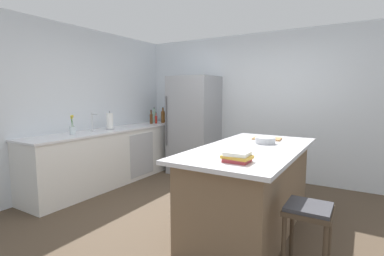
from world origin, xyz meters
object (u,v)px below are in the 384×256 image
Objects in this scene: paper_towel_roll at (110,121)px; hot_sauce_bottle at (156,119)px; mixing_bowl at (265,140)px; flower_vase at (72,129)px; soda_bottle at (166,116)px; whiskey_bottle at (163,117)px; bar_stool at (308,219)px; sink_faucet at (93,122)px; gin_bottle at (154,117)px; syrup_bottle at (151,118)px; refrigerator at (194,125)px; kitchen_island at (250,187)px; cookbook_stack at (237,157)px; cutting_board at (267,139)px.

hot_sauce_bottle is (0.06, 1.18, -0.05)m from paper_towel_roll.
flower_vase is at bearing -165.83° from mixing_bowl.
whiskey_bottle is at bearing -87.89° from soda_bottle.
soda_bottle is (-3.26, 2.49, 0.54)m from bar_stool.
gin_bottle is at bearing 91.01° from sink_faucet.
syrup_bottle is at bearing -110.63° from hot_sauce_bottle.
refrigerator is at bearing 55.30° from paper_towel_roll.
kitchen_island is 3.22m from gin_bottle.
syrup_bottle is at bearing -67.89° from gin_bottle.
cookbook_stack is at bearing -7.54° from flower_vase.
soda_bottle is 1.08× the size of gin_bottle.
kitchen_island is at bearing -8.29° from paper_towel_roll.
bar_stool is 1.54m from cutting_board.
whiskey_bottle is at bearing 174.82° from refrigerator.
kitchen_island is 8.27× the size of cookbook_stack.
kitchen_island is at bearing -31.24° from hot_sauce_bottle.
cutting_board is (2.53, -1.10, -0.11)m from whiskey_bottle.
whiskey_bottle is at bearing 75.25° from syrup_bottle.
bar_stool is at bearing -32.23° from syrup_bottle.
flower_vase is 2.76m from mixing_bowl.
paper_towel_roll is (-3.35, 1.03, 0.54)m from bar_stool.
flower_vase is 2.01m from gin_bottle.
bar_stool is (0.71, -0.64, 0.05)m from kitchen_island.
soda_bottle is at bearing 149.60° from mixing_bowl.
mixing_bowl is (2.64, -1.24, -0.04)m from hot_sauce_bottle.
mixing_bowl is (1.80, -1.36, 0.04)m from refrigerator.
cookbook_stack is (-0.59, -0.08, 0.46)m from bar_stool.
cookbook_stack is (2.80, -0.78, -0.10)m from sink_faucet.
cookbook_stack is at bearing -42.77° from whiskey_bottle.
paper_towel_roll is at bearing 162.97° from bar_stool.
cutting_board is (1.72, -1.03, 0.02)m from refrigerator.
whiskey_bottle reaches higher than kitchen_island.
mixing_bowl reaches higher than bar_stool.
gin_bottle is (-0.96, -0.02, 0.12)m from refrigerator.
mixing_bowl is at bearing -30.40° from soda_bottle.
syrup_bottle is (0.08, -0.19, -0.02)m from gin_bottle.
cutting_board is (2.62, 0.26, -0.12)m from paper_towel_roll.
bar_stool is at bearing -4.92° from flower_vase.
sink_faucet reaches higher than cookbook_stack.
flower_vase is 0.86× the size of soda_bottle.
sink_faucet is at bearing 96.48° from flower_vase.
syrup_bottle is (0.02, 1.08, -0.02)m from paper_towel_roll.
bar_stool is 0.75m from cookbook_stack.
sink_faucet reaches higher than mixing_bowl.
soda_bottle reaches higher than sink_faucet.
sink_faucet is 0.33m from paper_towel_roll.
cookbook_stack is (2.75, -2.18, -0.06)m from syrup_bottle.
soda_bottle is 0.40m from syrup_bottle.
kitchen_island is at bearing -35.96° from soda_bottle.
whiskey_bottle is (0.08, 2.11, 0.04)m from flower_vase.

